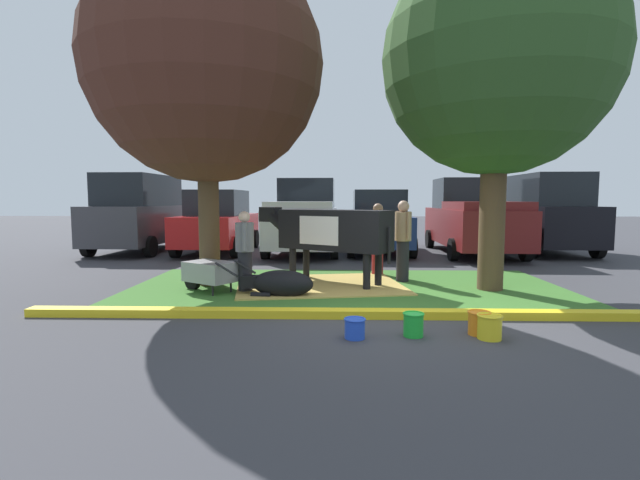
# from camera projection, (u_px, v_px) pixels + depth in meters

# --- Properties ---
(ground_plane) EXTENTS (80.00, 80.00, 0.00)m
(ground_plane) POSITION_uv_depth(u_px,v_px,m) (387.00, 315.00, 6.75)
(ground_plane) COLOR #38383D
(grass_island) EXTENTS (8.37, 4.22, 0.02)m
(grass_island) POSITION_uv_depth(u_px,v_px,m) (346.00, 287.00, 8.88)
(grass_island) COLOR #386B28
(grass_island) RESTS_ON ground
(curb_yellow) EXTENTS (9.57, 0.24, 0.12)m
(curb_yellow) POSITION_uv_depth(u_px,v_px,m) (351.00, 314.00, 6.62)
(curb_yellow) COLOR yellow
(curb_yellow) RESTS_ON ground
(hay_bedding) EXTENTS (3.54, 2.87, 0.04)m
(hay_bedding) POSITION_uv_depth(u_px,v_px,m) (320.00, 285.00, 9.01)
(hay_bedding) COLOR tan
(hay_bedding) RESTS_ON ground
(shade_tree_left) EXTENTS (4.54, 4.54, 6.58)m
(shade_tree_left) POSITION_uv_depth(u_px,v_px,m) (206.00, 65.00, 8.73)
(shade_tree_left) COLOR #4C3823
(shade_tree_left) RESTS_ON ground
(shade_tree_right) EXTENTS (4.20, 4.20, 6.36)m
(shade_tree_right) POSITION_uv_depth(u_px,v_px,m) (497.00, 61.00, 8.26)
(shade_tree_right) COLOR #4C3823
(shade_tree_right) RESTS_ON ground
(cow_holstein) EXTENTS (2.84, 1.99, 1.56)m
(cow_holstein) POSITION_uv_depth(u_px,v_px,m) (330.00, 230.00, 9.16)
(cow_holstein) COLOR black
(cow_holstein) RESTS_ON ground
(calf_lying) EXTENTS (1.33, 0.61, 0.48)m
(calf_lying) POSITION_uv_depth(u_px,v_px,m) (281.00, 284.00, 8.02)
(calf_lying) COLOR black
(calf_lying) RESTS_ON ground
(person_handler) EXTENTS (0.34, 0.50, 1.70)m
(person_handler) POSITION_uv_depth(u_px,v_px,m) (403.00, 238.00, 9.41)
(person_handler) COLOR black
(person_handler) RESTS_ON ground
(person_visitor_near) EXTENTS (0.34, 0.52, 1.51)m
(person_visitor_near) POSITION_uv_depth(u_px,v_px,m) (245.00, 250.00, 8.33)
(person_visitor_near) COLOR black
(person_visitor_near) RESTS_ON ground
(person_visitor_far) EXTENTS (0.46, 0.34, 1.63)m
(person_visitor_far) POSITION_uv_depth(u_px,v_px,m) (378.00, 237.00, 10.24)
(person_visitor_far) COLOR maroon
(person_visitor_far) RESTS_ON ground
(wheelbarrow) EXTENTS (1.50, 1.20, 0.63)m
(wheelbarrow) POSITION_uv_depth(u_px,v_px,m) (209.00, 272.00, 8.37)
(wheelbarrow) COLOR gray
(wheelbarrow) RESTS_ON ground
(bucket_blue) EXTENTS (0.28, 0.28, 0.25)m
(bucket_blue) POSITION_uv_depth(u_px,v_px,m) (355.00, 328.00, 5.63)
(bucket_blue) COLOR blue
(bucket_blue) RESTS_ON ground
(bucket_green) EXTENTS (0.27, 0.27, 0.30)m
(bucket_green) POSITION_uv_depth(u_px,v_px,m) (413.00, 324.00, 5.72)
(bucket_green) COLOR green
(bucket_green) RESTS_ON ground
(bucket_orange) EXTENTS (0.30, 0.30, 0.30)m
(bucket_orange) POSITION_uv_depth(u_px,v_px,m) (479.00, 322.00, 5.78)
(bucket_orange) COLOR orange
(bucket_orange) RESTS_ON ground
(bucket_yellow) EXTENTS (0.31, 0.31, 0.31)m
(bucket_yellow) POSITION_uv_depth(u_px,v_px,m) (490.00, 326.00, 5.61)
(bucket_yellow) COLOR yellow
(bucket_yellow) RESTS_ON ground
(suv_dark_grey) EXTENTS (2.21, 4.64, 2.52)m
(suv_dark_grey) POSITION_uv_depth(u_px,v_px,m) (140.00, 213.00, 14.99)
(suv_dark_grey) COLOR #3D3D42
(suv_dark_grey) RESTS_ON ground
(sedan_red) EXTENTS (2.10, 4.44, 2.02)m
(sedan_red) POSITION_uv_depth(u_px,v_px,m) (218.00, 222.00, 14.73)
(sedan_red) COLOR red
(sedan_red) RESTS_ON ground
(pickup_truck_black) EXTENTS (2.32, 5.45, 2.42)m
(pickup_truck_black) POSITION_uv_depth(u_px,v_px,m) (305.00, 218.00, 14.87)
(pickup_truck_black) COLOR silver
(pickup_truck_black) RESTS_ON ground
(sedan_blue) EXTENTS (2.10, 4.44, 2.02)m
(sedan_blue) POSITION_uv_depth(u_px,v_px,m) (378.00, 222.00, 14.70)
(sedan_blue) COLOR navy
(sedan_blue) RESTS_ON ground
(pickup_truck_maroon) EXTENTS (2.32, 5.45, 2.42)m
(pickup_truck_maroon) POSITION_uv_depth(u_px,v_px,m) (472.00, 219.00, 14.44)
(pickup_truck_maroon) COLOR maroon
(pickup_truck_maroon) RESTS_ON ground
(suv_black) EXTENTS (2.21, 4.64, 2.52)m
(suv_black) POSITION_uv_depth(u_px,v_px,m) (543.00, 213.00, 14.71)
(suv_black) COLOR black
(suv_black) RESTS_ON ground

